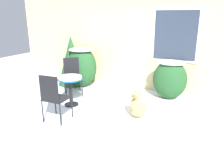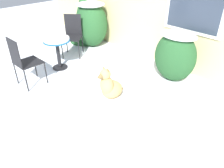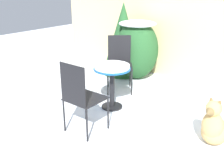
# 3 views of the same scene
# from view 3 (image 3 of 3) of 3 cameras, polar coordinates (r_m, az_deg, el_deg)

# --- Properties ---
(ground_plane) EXTENTS (16.00, 16.00, 0.00)m
(ground_plane) POSITION_cam_3_polar(r_m,az_deg,el_deg) (4.01, 8.15, -9.44)
(ground_plane) COLOR white
(shrub_left) EXTENTS (0.88, 0.88, 1.20)m
(shrub_left) POSITION_cam_3_polar(r_m,az_deg,el_deg) (5.83, 5.06, 7.23)
(shrub_left) COLOR #235128
(shrub_left) RESTS_ON ground_plane
(evergreen_bush) EXTENTS (0.90, 0.90, 1.53)m
(evergreen_bush) POSITION_cam_3_polar(r_m,az_deg,el_deg) (6.11, 2.28, 9.16)
(evergreen_bush) COLOR #235128
(evergreen_bush) RESTS_ON ground_plane
(patio_table) EXTENTS (0.58, 0.58, 0.73)m
(patio_table) POSITION_cam_3_polar(r_m,az_deg,el_deg) (4.43, 0.00, 2.06)
(patio_table) COLOR black
(patio_table) RESTS_ON ground_plane
(patio_chair_near_table) EXTENTS (0.65, 0.65, 1.01)m
(patio_chair_near_table) POSITION_cam_3_polar(r_m,az_deg,el_deg) (5.21, 1.52, 4.69)
(patio_chair_near_table) COLOR black
(patio_chair_near_table) RESTS_ON ground_plane
(patio_chair_far_side) EXTENTS (0.48, 0.48, 1.01)m
(patio_chair_far_side) POSITION_cam_3_polar(r_m,az_deg,el_deg) (3.71, -6.36, -2.30)
(patio_chair_far_side) COLOR black
(patio_chair_far_side) RESTS_ON ground_plane
(dog) EXTENTS (0.37, 0.62, 0.66)m
(dog) POSITION_cam_3_polar(r_m,az_deg,el_deg) (3.79, 20.09, -8.24)
(dog) COLOR tan
(dog) RESTS_ON ground_plane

